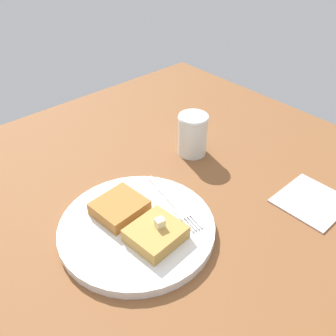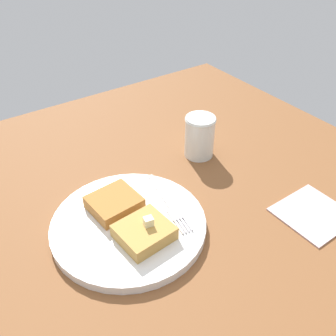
# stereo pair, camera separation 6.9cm
# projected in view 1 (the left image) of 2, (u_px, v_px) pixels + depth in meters

# --- Properties ---
(table_surface) EXTENTS (1.07, 1.07, 0.02)m
(table_surface) POSITION_uv_depth(u_px,v_px,m) (170.00, 241.00, 0.62)
(table_surface) COLOR brown
(table_surface) RESTS_ON ground
(plate) EXTENTS (0.26, 0.26, 0.02)m
(plate) POSITION_uv_depth(u_px,v_px,m) (137.00, 228.00, 0.62)
(plate) COLOR silver
(plate) RESTS_ON table_surface
(toast_slice_left) EXTENTS (0.08, 0.09, 0.02)m
(toast_slice_left) POSITION_uv_depth(u_px,v_px,m) (154.00, 233.00, 0.58)
(toast_slice_left) COLOR #B3853E
(toast_slice_left) RESTS_ON plate
(toast_slice_middle) EXTENTS (0.08, 0.09, 0.02)m
(toast_slice_middle) POSITION_uv_depth(u_px,v_px,m) (120.00, 208.00, 0.63)
(toast_slice_middle) COLOR #A86B30
(toast_slice_middle) RESTS_ON plate
(butter_pat_primary) EXTENTS (0.02, 0.02, 0.01)m
(butter_pat_primary) POSITION_uv_depth(u_px,v_px,m) (161.00, 224.00, 0.57)
(butter_pat_primary) COLOR #EFE9B6
(butter_pat_primary) RESTS_ON toast_slice_left
(fork) EXTENTS (0.16, 0.04, 0.00)m
(fork) POSITION_uv_depth(u_px,v_px,m) (175.00, 205.00, 0.65)
(fork) COLOR silver
(fork) RESTS_ON plate
(syrup_jar) EXTENTS (0.06, 0.06, 0.09)m
(syrup_jar) POSITION_uv_depth(u_px,v_px,m) (193.00, 136.00, 0.78)
(syrup_jar) COLOR #4C1A0D
(syrup_jar) RESTS_ON table_surface
(napkin) EXTENTS (0.11, 0.12, 0.00)m
(napkin) POSITION_uv_depth(u_px,v_px,m) (311.00, 201.00, 0.68)
(napkin) COLOR beige
(napkin) RESTS_ON table_surface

